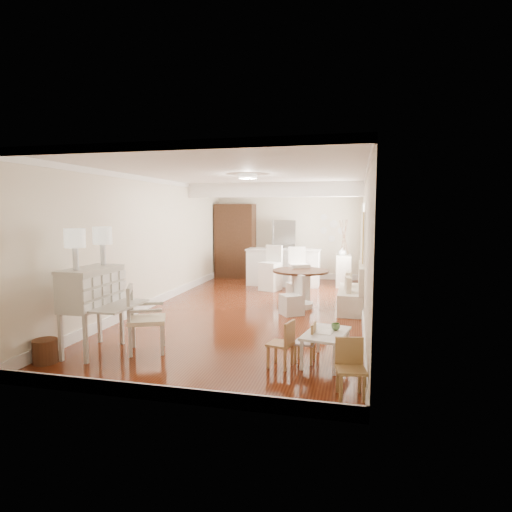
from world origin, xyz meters
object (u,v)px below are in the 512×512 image
at_px(secretary_bureau, 92,310).
at_px(kids_chair_b, 305,342).
at_px(bar_stool_left, 270,268).
at_px(sideboard, 343,271).
at_px(slip_chair_far, 298,283).
at_px(dining_table, 301,289).
at_px(slip_chair_near, 292,295).
at_px(kids_chair_c, 351,369).
at_px(pantry_cabinet, 235,241).
at_px(kids_chair_a, 280,343).
at_px(fridge, 296,250).
at_px(bar_stool_right, 298,269).
at_px(wicker_basket, 45,351).
at_px(kids_table, 326,348).
at_px(breakfast_counter, 283,267).
at_px(gustavian_armchair, 147,318).

xyz_separation_m(secretary_bureau, kids_chair_b, (3.10, 0.30, -0.35)).
relative_size(bar_stool_left, sideboard, 1.32).
distance_m(kids_chair_b, slip_chair_far, 3.87).
height_order(secretary_bureau, dining_table, secretary_bureau).
xyz_separation_m(slip_chair_near, bar_stool_left, (-0.95, 2.55, 0.19)).
relative_size(kids_chair_c, pantry_cabinet, 0.29).
distance_m(kids_chair_a, kids_chair_c, 1.21).
relative_size(slip_chair_near, fridge, 0.45).
bearing_deg(fridge, bar_stool_right, -80.15).
height_order(dining_table, fridge, fridge).
distance_m(wicker_basket, kids_chair_c, 4.12).
xyz_separation_m(kids_table, slip_chair_near, (-0.87, 2.63, 0.19)).
bearing_deg(kids_table, fridge, 101.35).
bearing_deg(sideboard, slip_chair_near, -106.32).
xyz_separation_m(breakfast_counter, bar_stool_left, (-0.21, -0.79, 0.08)).
relative_size(gustavian_armchair, kids_chair_a, 1.54).
bearing_deg(kids_chair_c, gustavian_armchair, 152.03).
distance_m(kids_table, kids_chair_b, 0.29).
bearing_deg(bar_stool_right, breakfast_counter, 109.30).
bearing_deg(fridge, secretary_bureau, -105.05).
bearing_deg(slip_chair_far, kids_chair_b, 69.65).
bearing_deg(sideboard, bar_stool_right, -139.47).
distance_m(pantry_cabinet, sideboard, 3.50).
bearing_deg(sideboard, gustavian_armchair, -115.03).
xyz_separation_m(wicker_basket, sideboard, (3.79, 7.20, 0.26)).
xyz_separation_m(dining_table, bar_stool_left, (-1.04, 1.86, 0.18)).
relative_size(wicker_basket, kids_table, 0.38).
xyz_separation_m(gustavian_armchair, slip_chair_near, (1.76, 2.74, -0.09)).
bearing_deg(kids_chair_b, slip_chair_near, -162.78).
bearing_deg(bar_stool_left, kids_table, -51.44).
relative_size(secretary_bureau, kids_chair_a, 1.97).
bearing_deg(bar_stool_right, secretary_bureau, -128.24).
distance_m(slip_chair_far, bar_stool_right, 1.48).
distance_m(wicker_basket, slip_chair_near, 4.56).
xyz_separation_m(bar_stool_right, sideboard, (1.14, 1.06, -0.14)).
height_order(wicker_basket, breakfast_counter, breakfast_counter).
distance_m(slip_chair_near, slip_chair_far, 1.16).
distance_m(slip_chair_near, sideboard, 3.79).
bearing_deg(sideboard, secretary_bureau, -119.77).
distance_m(secretary_bureau, gustavian_armchair, 0.80).
bearing_deg(gustavian_armchair, sideboard, -46.32).
bearing_deg(slip_chair_far, wicker_basket, 29.03).
xyz_separation_m(wicker_basket, bar_stool_left, (1.94, 6.06, 0.43)).
height_order(kids_table, pantry_cabinet, pantry_cabinet).
bearing_deg(wicker_basket, kids_table, 13.19).
relative_size(slip_chair_far, fridge, 0.50).
bearing_deg(slip_chair_near, breakfast_counter, 156.70).
xyz_separation_m(dining_table, sideboard, (0.81, 2.99, 0.02)).
bearing_deg(secretary_bureau, kids_table, 6.71).
bearing_deg(sideboard, pantry_cabinet, 165.11).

